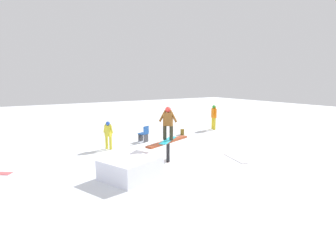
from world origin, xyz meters
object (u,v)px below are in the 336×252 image
loose_snowboard_white (235,158)px  folding_chair (144,134)px  backpack_on_snow (182,132)px  main_rider_on_rail (168,124)px  bystander_yellow (108,134)px  rail_feature (168,144)px  bystander_orange (214,116)px

loose_snowboard_white → folding_chair: 5.20m
folding_chair → backpack_on_snow: size_ratio=2.59×
main_rider_on_rail → bystander_yellow: 3.64m
bystander_yellow → folding_chair: size_ratio=1.55×
folding_chair → main_rider_on_rail: bearing=51.9°
main_rider_on_rail → loose_snowboard_white: bearing=-61.8°
main_rider_on_rail → bystander_yellow: size_ratio=1.01×
bystander_yellow → backpack_on_snow: bystander_yellow is taller
loose_snowboard_white → backpack_on_snow: size_ratio=4.50×
rail_feature → bystander_orange: 7.86m
rail_feature → folding_chair: rail_feature is taller
rail_feature → bystander_orange: (6.50, 4.42, 0.17)m
backpack_on_snow → loose_snowboard_white: bearing=-156.5°
loose_snowboard_white → main_rider_on_rail: bearing=81.1°
bystander_orange → backpack_on_snow: (-2.83, -0.30, -0.76)m
loose_snowboard_white → folding_chair: folding_chair is taller
main_rider_on_rail → bystander_yellow: (-1.33, 3.28, -0.83)m
main_rider_on_rail → backpack_on_snow: 5.70m
rail_feature → main_rider_on_rail: bearing=0.0°
bystander_yellow → bystander_orange: bearing=68.7°
bystander_orange → folding_chair: size_ratio=1.89×
bystander_orange → bystander_yellow: (-7.83, -1.14, -0.17)m
main_rider_on_rail → loose_snowboard_white: size_ratio=0.90×
bystander_orange → folding_chair: 5.76m
bystander_orange → bystander_yellow: bearing=-64.6°
bystander_orange → bystander_yellow: bystander_orange is taller
bystander_yellow → backpack_on_snow: size_ratio=4.02×
bystander_orange → loose_snowboard_white: bystander_orange is taller
folding_chair → backpack_on_snow: (2.86, 0.43, -0.24)m
main_rider_on_rail → loose_snowboard_white: 3.31m
main_rider_on_rail → bystander_orange: (6.50, 4.42, -0.66)m
main_rider_on_rail → folding_chair: main_rider_on_rail is taller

